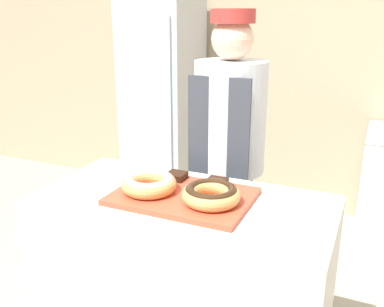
# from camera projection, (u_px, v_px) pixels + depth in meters

# --- Properties ---
(wall_back) EXTENTS (8.00, 0.06, 2.70)m
(wall_back) POSITION_uv_depth(u_px,v_px,m) (290.00, 55.00, 3.59)
(wall_back) COLOR tan
(wall_back) RESTS_ON ground_plane
(display_counter) EXTENTS (1.31, 0.65, 0.90)m
(display_counter) POSITION_uv_depth(u_px,v_px,m) (183.00, 286.00, 2.02)
(display_counter) COLOR beige
(display_counter) RESTS_ON ground_plane
(serving_tray) EXTENTS (0.60, 0.42, 0.02)m
(serving_tray) POSITION_uv_depth(u_px,v_px,m) (183.00, 196.00, 1.88)
(serving_tray) COLOR #D84C33
(serving_tray) RESTS_ON display_counter
(donut_light_glaze) EXTENTS (0.25, 0.25, 0.07)m
(donut_light_glaze) POSITION_uv_depth(u_px,v_px,m) (149.00, 183.00, 1.89)
(donut_light_glaze) COLOR tan
(donut_light_glaze) RESTS_ON serving_tray
(donut_chocolate_glaze) EXTENTS (0.25, 0.25, 0.07)m
(donut_chocolate_glaze) POSITION_uv_depth(u_px,v_px,m) (211.00, 194.00, 1.77)
(donut_chocolate_glaze) COLOR tan
(donut_chocolate_glaze) RESTS_ON serving_tray
(brownie_back_left) EXTENTS (0.09, 0.09, 0.03)m
(brownie_back_left) POSITION_uv_depth(u_px,v_px,m) (176.00, 176.00, 2.04)
(brownie_back_left) COLOR black
(brownie_back_left) RESTS_ON serving_tray
(brownie_back_right) EXTENTS (0.09, 0.09, 0.03)m
(brownie_back_right) POSITION_uv_depth(u_px,v_px,m) (217.00, 183.00, 1.96)
(brownie_back_right) COLOR black
(brownie_back_right) RESTS_ON serving_tray
(baker_person) EXTENTS (0.40, 0.40, 1.71)m
(baker_person) POSITION_uv_depth(u_px,v_px,m) (229.00, 159.00, 2.43)
(baker_person) COLOR #4C4C51
(baker_person) RESTS_ON ground_plane
(beverage_fridge) EXTENTS (0.57, 0.62, 1.82)m
(beverage_fridge) POSITION_uv_depth(u_px,v_px,m) (163.00, 106.00, 3.77)
(beverage_fridge) COLOR #ADB2B7
(beverage_fridge) RESTS_ON ground_plane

